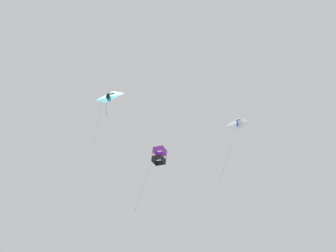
# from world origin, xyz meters

# --- Properties ---
(kite_delta_near_left) EXTENTS (2.48, 3.27, 7.55)m
(kite_delta_near_left) POSITION_xyz_m (6.60, -5.61, 28.73)
(kite_delta_near_left) COLOR #1EB2C6
(kite_box_low_drifter) EXTENTS (3.88, 4.10, 8.78)m
(kite_box_low_drifter) POSITION_xyz_m (-1.51, -3.91, 22.67)
(kite_box_low_drifter) COLOR purple
(kite_delta_upper_right) EXTENTS (3.09, 3.58, 8.24)m
(kite_delta_upper_right) POSITION_xyz_m (-3.39, 7.08, 24.92)
(kite_delta_upper_right) COLOR white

